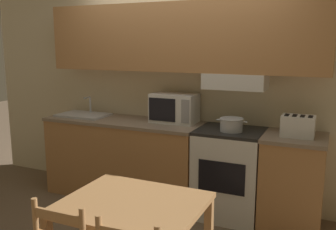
# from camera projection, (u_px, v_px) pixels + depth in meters

# --- Properties ---
(ground_plane) EXTENTS (16.00, 16.00, 0.00)m
(ground_plane) POSITION_uv_depth(u_px,v_px,m) (183.00, 195.00, 4.48)
(ground_plane) COLOR brown
(wall_back) EXTENTS (5.49, 0.38, 2.55)m
(wall_back) POSITION_uv_depth(u_px,v_px,m) (183.00, 64.00, 4.12)
(wall_back) COLOR beige
(wall_back) RESTS_ON ground_plane
(lower_counter_main) EXTENTS (1.85, 0.61, 0.92)m
(lower_counter_main) POSITION_uv_depth(u_px,v_px,m) (124.00, 158.00, 4.38)
(lower_counter_main) COLOR #B27A47
(lower_counter_main) RESTS_ON ground_plane
(lower_counter_right_stub) EXTENTS (0.58, 0.61, 0.92)m
(lower_counter_right_stub) POSITION_uv_depth(u_px,v_px,m) (292.00, 182.00, 3.62)
(lower_counter_right_stub) COLOR #B27A47
(lower_counter_right_stub) RESTS_ON ground_plane
(stove_range) EXTENTS (0.66, 0.59, 0.92)m
(stove_range) POSITION_uv_depth(u_px,v_px,m) (229.00, 173.00, 3.88)
(stove_range) COLOR silver
(stove_range) RESTS_ON ground_plane
(cooking_pot) EXTENTS (0.31, 0.24, 0.13)m
(cooking_pot) POSITION_uv_depth(u_px,v_px,m) (231.00, 124.00, 3.71)
(cooking_pot) COLOR #B7BABF
(cooking_pot) RESTS_ON stove_range
(microwave) EXTENTS (0.50, 0.31, 0.32)m
(microwave) POSITION_uv_depth(u_px,v_px,m) (174.00, 108.00, 4.12)
(microwave) COLOR silver
(microwave) RESTS_ON lower_counter_main
(toaster) EXTENTS (0.31, 0.22, 0.20)m
(toaster) POSITION_uv_depth(u_px,v_px,m) (298.00, 126.00, 3.50)
(toaster) COLOR silver
(toaster) RESTS_ON lower_counter_right_stub
(sink_basin) EXTENTS (0.59, 0.39, 0.22)m
(sink_basin) POSITION_uv_depth(u_px,v_px,m) (83.00, 115.00, 4.52)
(sink_basin) COLOR #B7BABF
(sink_basin) RESTS_ON lower_counter_main
(dining_table) EXTENTS (0.93, 0.78, 0.74)m
(dining_table) POSITION_uv_depth(u_px,v_px,m) (132.00, 217.00, 2.53)
(dining_table) COLOR #B27F4C
(dining_table) RESTS_ON ground_plane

